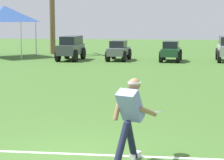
{
  "coord_description": "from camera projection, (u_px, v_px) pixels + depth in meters",
  "views": [
    {
      "loc": [
        1.41,
        -6.76,
        2.4
      ],
      "look_at": [
        0.26,
        3.5,
        0.9
      ],
      "focal_mm": 70.0,
      "sensor_mm": 36.0,
      "label": 1
    }
  ],
  "objects": [
    {
      "name": "field_line_paint",
      "position": [
        78.0,
        154.0,
        7.68
      ],
      "size": [
        19.87,
        0.29,
        0.01
      ],
      "primitive_type": "cube",
      "rotation": [
        0.0,
        0.0,
        -0.01
      ],
      "color": "white",
      "rests_on": "ground_plane"
    },
    {
      "name": "event_tent",
      "position": [
        4.0,
        14.0,
        25.97
      ],
      "size": [
        3.09,
        3.09,
        3.05
      ],
      "color": "#B2B5BA",
      "rests_on": "ground_plane"
    },
    {
      "name": "parked_car_slot_a",
      "position": [
        71.0,
        47.0,
        24.21
      ],
      "size": [
        1.33,
        2.47,
        1.34
      ],
      "color": "#474C51",
      "rests_on": "ground_plane"
    },
    {
      "name": "parked_car_slot_b",
      "position": [
        119.0,
        50.0,
        24.12
      ],
      "size": [
        1.29,
        2.28,
        1.1
      ],
      "color": "slate",
      "rests_on": "ground_plane"
    },
    {
      "name": "parked_car_slot_c",
      "position": [
        171.0,
        51.0,
        23.65
      ],
      "size": [
        1.3,
        2.28,
        1.1
      ],
      "color": "#235133",
      "rests_on": "ground_plane"
    },
    {
      "name": "frisbee_thrower",
      "position": [
        130.0,
        115.0,
        7.19
      ],
      "size": [
        0.74,
        0.98,
        1.39
      ],
      "color": "#191E38",
      "rests_on": "ground_plane"
    },
    {
      "name": "frisbee_in_flight",
      "position": [
        158.0,
        112.0,
        7.62
      ],
      "size": [
        0.35,
        0.35,
        0.09
      ],
      "color": "white"
    }
  ]
}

